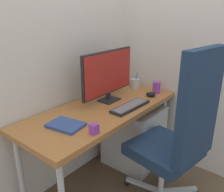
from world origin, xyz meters
TOP-DOWN VIEW (x-y plane):
  - ground_plane at (0.00, 0.00)m, footprint 8.00×8.00m
  - wall_back at (0.00, 0.33)m, footprint 2.42×0.04m
  - wall_side_right at (0.76, -0.14)m, footprint 0.04×1.57m
  - desk at (0.00, 0.00)m, footprint 1.46×0.60m
  - office_chair at (0.11, -0.63)m, footprint 0.64×0.64m
  - filing_cabinet at (0.42, -0.04)m, footprint 0.46×0.50m
  - monitor at (0.16, 0.07)m, footprint 0.62×0.14m
  - keyboard at (0.14, -0.18)m, footprint 0.40×0.13m
  - mouse at (0.47, -0.18)m, footprint 0.09×0.10m
  - pen_holder at (0.60, 0.08)m, footprint 0.09×0.09m
  - notebook at (-0.42, -0.02)m, footprint 0.21×0.26m
  - coffee_mug at (0.59, -0.17)m, footprint 0.11×0.08m
  - desk_clamp_accessory at (-0.37, -0.24)m, footprint 0.05×0.05m

SIDE VIEW (x-z plane):
  - ground_plane at x=0.00m, z-range 0.00..0.00m
  - filing_cabinet at x=0.42m, z-range 0.00..0.60m
  - office_chair at x=0.11m, z-range 0.02..1.31m
  - desk at x=0.00m, z-range 0.30..1.04m
  - notebook at x=-0.42m, z-range 0.73..0.75m
  - keyboard at x=0.14m, z-range 0.73..0.76m
  - mouse at x=0.47m, z-range 0.73..0.77m
  - desk_clamp_accessory at x=-0.37m, z-range 0.73..0.80m
  - pen_holder at x=0.60m, z-range 0.70..0.86m
  - coffee_mug at x=0.59m, z-range 0.73..0.84m
  - monitor at x=0.16m, z-range 0.75..1.20m
  - wall_back at x=0.00m, z-range 0.00..2.80m
  - wall_side_right at x=0.76m, z-range 0.00..2.80m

